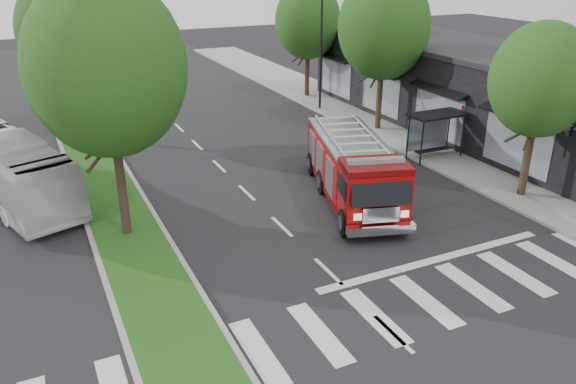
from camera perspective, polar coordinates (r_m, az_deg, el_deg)
name	(u,v)px	position (r m, az deg, el deg)	size (l,w,h in m)	color
ground	(328,272)	(20.52, 4.12, -8.07)	(140.00, 140.00, 0.00)	black
sidewalk_right	(429,144)	(34.65, 14.13, 4.73)	(5.00, 80.00, 0.15)	gray
median	(88,148)	(34.91, -19.65, 4.21)	(3.00, 50.00, 0.15)	gray
storefront_row	(492,97)	(36.98, 20.00, 9.10)	(8.00, 30.00, 5.00)	black
bus_shelter	(435,123)	(31.92, 14.72, 6.81)	(3.20, 1.60, 2.61)	black
tree_right_near	(541,80)	(27.11, 24.30, 10.29)	(4.40, 4.40, 8.05)	black
tree_right_mid	(384,27)	(35.80, 9.72, 16.23)	(5.60, 5.60, 9.72)	black
tree_right_far	(308,21)	(44.39, 2.02, 16.97)	(5.00, 5.00, 8.73)	black
tree_median_near	(107,67)	(21.69, -17.95, 11.97)	(5.80, 5.80, 10.16)	black
tree_median_far	(67,31)	(35.52, -21.49, 14.96)	(5.60, 5.60, 9.72)	black
streetlight_right_far	(319,48)	(40.53, 3.18, 14.42)	(2.11, 0.20, 8.00)	black
fire_engine	(353,169)	(25.82, 6.64, 2.35)	(5.22, 9.47, 3.15)	#5E0505
city_bus	(6,166)	(28.86, -26.73, 2.35)	(2.65, 11.31, 3.15)	silver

